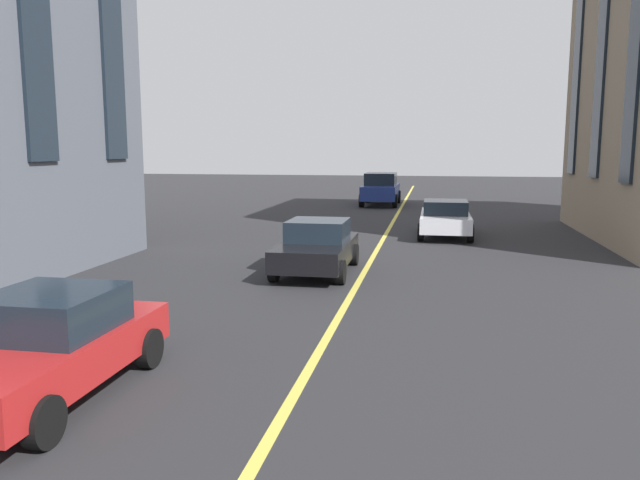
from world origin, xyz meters
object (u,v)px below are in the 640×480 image
at_px(car_red_mid, 47,345).
at_px(car_black_oncoming, 317,247).
at_px(car_blue_parked_b, 381,188).
at_px(car_white_near, 445,218).

bearing_deg(car_red_mid, car_black_oncoming, -12.80).
bearing_deg(car_blue_parked_b, car_black_oncoming, -179.92).
xyz_separation_m(car_white_near, car_blue_parked_b, (12.49, 3.50, 0.27)).
bearing_deg(car_white_near, car_red_mid, 161.56).
distance_m(car_red_mid, car_blue_parked_b, 28.95).
bearing_deg(car_blue_parked_b, car_red_mid, 176.11).
distance_m(car_black_oncoming, car_red_mid, 9.00).
height_order(car_red_mid, car_blue_parked_b, car_blue_parked_b).
distance_m(car_white_near, car_blue_parked_b, 12.98).
relative_size(car_red_mid, car_white_near, 0.89).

